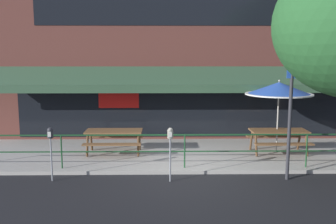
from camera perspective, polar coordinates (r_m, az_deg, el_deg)
The scene contains 10 objects.
ground_plane at distance 10.45m, azimuth 2.64°, elevation -9.48°, with size 120.00×120.00×0.00m, color black.
patio_deck at distance 12.35m, azimuth 2.06°, elevation -6.38°, with size 15.00×4.00×0.10m, color #ADA89E.
restaurant_building at distance 14.15m, azimuth 1.67°, elevation 9.91°, with size 15.00×1.60×7.18m.
patio_railing at distance 10.52m, azimuth 2.56°, elevation -4.83°, with size 13.84×0.04×0.97m.
picnic_table_left at distance 12.17m, azimuth -8.23°, elevation -3.51°, with size 1.80×1.42×0.76m.
picnic_table_centre at distance 12.60m, azimuth 16.50°, elevation -3.36°, with size 1.80×1.42×0.76m.
patio_umbrella_centre at distance 12.55m, azimuth 16.55°, elevation 3.39°, with size 2.14×2.14×2.38m.
parking_meter_near at distance 10.08m, azimuth -17.49°, elevation -3.79°, with size 0.15×0.16×1.42m.
parking_meter_far at distance 9.58m, azimuth 0.34°, elevation -4.03°, with size 0.15×0.16×1.42m.
street_sign_pole at distance 10.09m, azimuth 18.18°, elevation 1.39°, with size 0.28×0.09×3.99m.
Camera 1 is at (-0.63, -9.91, 3.24)m, focal length 40.00 mm.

